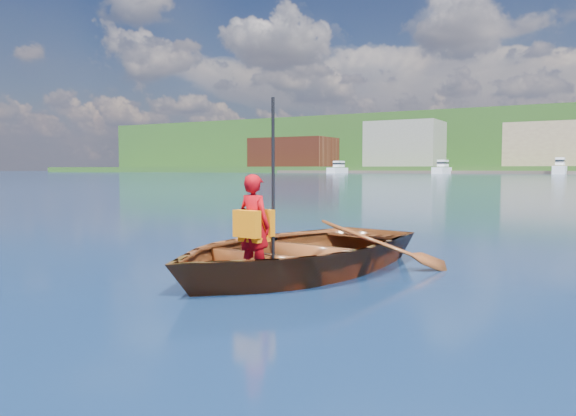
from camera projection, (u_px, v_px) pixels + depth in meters
ground at (253, 256)px, 8.41m from camera, size 600.00×600.00×0.00m
rowboat at (294, 251)px, 7.06m from camera, size 3.61×4.56×0.85m
child_paddler at (254, 225)px, 6.24m from camera, size 0.46×0.38×1.99m
dock at (538, 172)px, 141.88m from camera, size 159.99×12.20×0.80m
waterfront_buildings at (553, 146)px, 155.16m from camera, size 202.00×16.00×14.00m
hillside_trees at (527, 131)px, 220.80m from camera, size 312.30×88.66×25.18m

